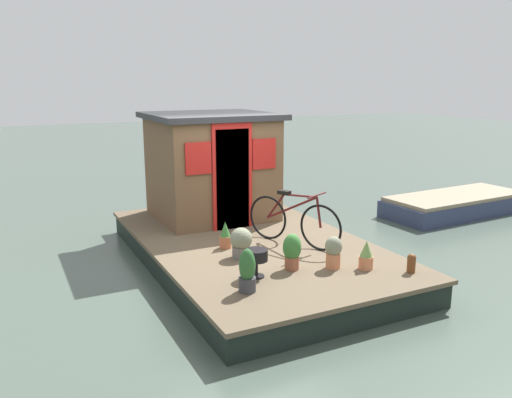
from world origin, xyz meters
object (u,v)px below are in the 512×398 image
potted_plant_rosemary (333,251)px  charcoal_grill (256,257)px  potted_plant_succulent (292,251)px  dinghy_boat (456,204)px  potted_plant_mint (247,272)px  potted_plant_lavender (241,242)px  potted_plant_sage (366,256)px  mooring_bollard (411,262)px  bicycle (293,220)px  potted_plant_ivy (225,236)px  houseboat_cabin (211,165)px

potted_plant_rosemary → charcoal_grill: size_ratio=1.20×
charcoal_grill → potted_plant_succulent: bearing=-85.9°
potted_plant_rosemary → dinghy_boat: potted_plant_rosemary is taller
potted_plant_rosemary → potted_plant_mint: size_ratio=0.83×
potted_plant_rosemary → charcoal_grill: potted_plant_rosemary is taller
potted_plant_rosemary → potted_plant_lavender: (0.95, 0.93, -0.01)m
potted_plant_rosemary → charcoal_grill: bearing=81.0°
potted_plant_sage → mooring_bollard: potted_plant_sage is taller
potted_plant_rosemary → potted_plant_mint: bearing=98.1°
bicycle → dinghy_boat: bicycle is taller
potted_plant_lavender → potted_plant_ivy: bearing=4.3°
potted_plant_rosemary → mooring_bollard: 1.03m
potted_plant_lavender → dinghy_boat: size_ratio=0.13×
bicycle → potted_plant_sage: bearing=-166.1°
charcoal_grill → potted_plant_sage: bearing=-105.2°
mooring_bollard → potted_plant_lavender: bearing=48.6°
bicycle → potted_plant_rosemary: 1.14m
potted_plant_mint → dinghy_boat: size_ratio=0.16×
potted_plant_ivy → charcoal_grill: 1.27m
potted_plant_ivy → charcoal_grill: potted_plant_ivy is taller
potted_plant_mint → charcoal_grill: potted_plant_mint is taller
potted_plant_rosemary → potted_plant_lavender: bearing=44.3°
potted_plant_lavender → potted_plant_rosemary: bearing=-135.7°
potted_plant_mint → potted_plant_lavender: (1.15, -0.45, -0.02)m
charcoal_grill → potted_plant_ivy: bearing=-4.9°
potted_plant_ivy → bicycle: bearing=-106.9°
potted_plant_mint → potted_plant_rosemary: bearing=-81.9°
bicycle → potted_plant_rosemary: (-1.13, 0.04, -0.15)m
bicycle → potted_plant_succulent: size_ratio=3.07×
houseboat_cabin → potted_plant_lavender: houseboat_cabin is taller
houseboat_cabin → potted_plant_lavender: bearing=168.1°
potted_plant_sage → potted_plant_rosemary: size_ratio=0.89×
mooring_bollard → potted_plant_sage: bearing=50.6°
potted_plant_succulent → mooring_bollard: size_ratio=1.91×
potted_plant_rosemary → potted_plant_succulent: potted_plant_succulent is taller
charcoal_grill → dinghy_boat: charcoal_grill is taller
bicycle → potted_plant_mint: bicycle is taller
potted_plant_mint → potted_plant_succulent: bearing=-64.6°
potted_plant_rosemary → dinghy_boat: size_ratio=0.13×
bicycle → potted_plant_rosemary: size_ratio=3.42×
potted_plant_sage → dinghy_boat: (2.69, -4.61, -0.37)m
dinghy_boat → potted_plant_mint: bearing=112.7°
houseboat_cabin → mooring_bollard: (-3.90, -1.26, -0.82)m
potted_plant_rosemary → potted_plant_mint: potted_plant_mint is taller
houseboat_cabin → mooring_bollard: 4.18m
potted_plant_sage → potted_plant_lavender: potted_plant_lavender is taller
potted_plant_mint → potted_plant_succulent: potted_plant_mint is taller
bicycle → charcoal_grill: 1.48m
charcoal_grill → mooring_bollard: 2.05m
houseboat_cabin → potted_plant_rosemary: 3.41m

